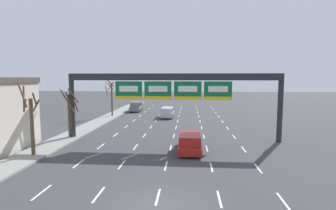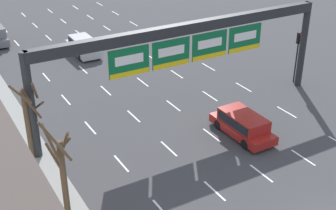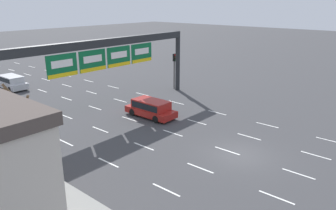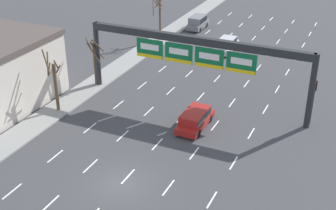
# 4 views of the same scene
# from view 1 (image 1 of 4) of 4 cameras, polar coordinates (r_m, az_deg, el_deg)

# --- Properties ---
(ground_plane) EXTENTS (220.00, 220.00, 0.00)m
(ground_plane) POSITION_cam_1_polar(r_m,az_deg,el_deg) (14.17, -2.72, -21.05)
(ground_plane) COLOR #3D3D3F
(lane_dashes) EXTENTS (13.32, 67.00, 0.01)m
(lane_dashes) POSITION_cam_1_polar(r_m,az_deg,el_deg) (26.85, 0.97, -7.89)
(lane_dashes) COLOR white
(lane_dashes) RESTS_ON ground_plane
(sign_gantry) EXTENTS (21.92, 0.70, 6.87)m
(sign_gantry) POSITION_cam_1_polar(r_m,az_deg,el_deg) (26.69, 1.07, 4.06)
(sign_gantry) COLOR #232628
(sign_gantry) RESTS_ON ground_plane
(suv_silver) EXTENTS (1.97, 4.74, 1.60)m
(suv_silver) POSITION_cam_1_polar(r_m,az_deg,el_deg) (42.62, -0.14, -1.49)
(suv_silver) COLOR #B7B7BC
(suv_silver) RESTS_ON ground_plane
(suv_grey) EXTENTS (1.94, 4.32, 1.86)m
(suv_grey) POSITION_cam_1_polar(r_m,az_deg,el_deg) (50.55, -6.96, -0.22)
(suv_grey) COLOR slate
(suv_grey) RESTS_ON ground_plane
(suv_red) EXTENTS (1.99, 4.85, 1.56)m
(suv_red) POSITION_cam_1_polar(r_m,az_deg,el_deg) (23.22, 4.78, -7.90)
(suv_red) COLOR maroon
(suv_red) RESTS_ON ground_plane
(traffic_light_near_gantry) EXTENTS (0.30, 0.35, 4.22)m
(traffic_light_near_gantry) POSITION_cam_1_polar(r_m,az_deg,el_deg) (29.04, 23.12, -1.24)
(traffic_light_near_gantry) COLOR black
(traffic_light_near_gantry) RESTS_ON ground_plane
(tree_bare_closest) EXTENTS (1.84, 1.92, 5.19)m
(tree_bare_closest) POSITION_cam_1_polar(r_m,az_deg,el_deg) (29.60, -20.62, -1.27)
(tree_bare_closest) COLOR brown
(tree_bare_closest) RESTS_ON sidewalk_left
(tree_bare_second) EXTENTS (1.62, 1.63, 5.97)m
(tree_bare_second) POSITION_cam_1_polar(r_m,az_deg,el_deg) (23.96, -27.70, -2.83)
(tree_bare_second) COLOR brown
(tree_bare_second) RESTS_ON sidewalk_left
(tree_bare_third) EXTENTS (2.05, 2.07, 6.69)m
(tree_bare_third) POSITION_cam_1_polar(r_m,az_deg,el_deg) (44.27, -12.29, 2.07)
(tree_bare_third) COLOR brown
(tree_bare_third) RESTS_ON sidewalk_left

